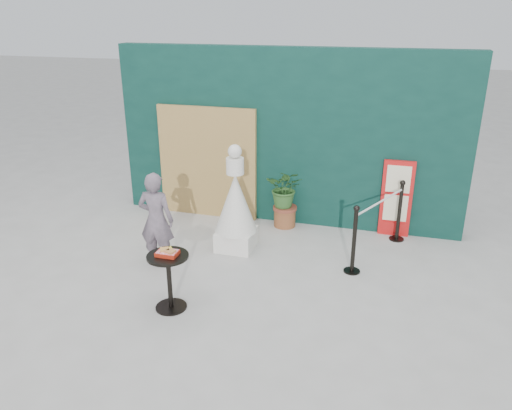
# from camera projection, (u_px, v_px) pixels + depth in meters

# --- Properties ---
(ground) EXTENTS (60.00, 60.00, 0.00)m
(ground) POSITION_uv_depth(u_px,v_px,m) (230.00, 312.00, 6.27)
(ground) COLOR #ADAAA5
(ground) RESTS_ON ground
(back_wall) EXTENTS (6.00, 0.30, 3.00)m
(back_wall) POSITION_uv_depth(u_px,v_px,m) (287.00, 138.00, 8.54)
(back_wall) COLOR black
(back_wall) RESTS_ON ground
(bamboo_fence) EXTENTS (1.80, 0.08, 2.00)m
(bamboo_fence) POSITION_uv_depth(u_px,v_px,m) (207.00, 163.00, 8.89)
(bamboo_fence) COLOR tan
(bamboo_fence) RESTS_ON ground
(woman) EXTENTS (0.54, 0.37, 1.44)m
(woman) POSITION_uv_depth(u_px,v_px,m) (156.00, 220.00, 7.19)
(woman) COLOR slate
(woman) RESTS_ON ground
(menu_board) EXTENTS (0.50, 0.07, 1.30)m
(menu_board) POSITION_uv_depth(u_px,v_px,m) (396.00, 199.00, 8.19)
(menu_board) COLOR red
(menu_board) RESTS_ON ground
(statue) EXTENTS (0.66, 0.66, 1.69)m
(statue) POSITION_uv_depth(u_px,v_px,m) (236.00, 208.00, 7.71)
(statue) COLOR silver
(statue) RESTS_ON ground
(cafe_table) EXTENTS (0.52, 0.52, 0.75)m
(cafe_table) POSITION_uv_depth(u_px,v_px,m) (169.00, 273.00, 6.19)
(cafe_table) COLOR black
(cafe_table) RESTS_ON ground
(food_basket) EXTENTS (0.26, 0.19, 0.11)m
(food_basket) POSITION_uv_depth(u_px,v_px,m) (168.00, 252.00, 6.09)
(food_basket) COLOR #A92412
(food_basket) RESTS_ON cafe_table
(planter) EXTENTS (0.62, 0.53, 1.05)m
(planter) POSITION_uv_depth(u_px,v_px,m) (285.00, 193.00, 8.55)
(planter) COLOR brown
(planter) RESTS_ON ground
(stanchion_barrier) EXTENTS (0.84, 1.54, 1.03)m
(stanchion_barrier) POSITION_uv_depth(u_px,v_px,m) (378.00, 225.00, 7.57)
(stanchion_barrier) COLOR black
(stanchion_barrier) RESTS_ON ground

